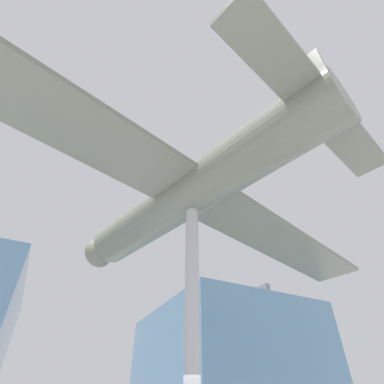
# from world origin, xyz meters

# --- Properties ---
(glass_pavilion_right) EXTENTS (11.03, 12.78, 9.34)m
(glass_pavilion_right) POSITION_xyz_m (10.33, 14.75, 4.38)
(glass_pavilion_right) COLOR slate
(glass_pavilion_right) RESTS_ON ground_plane
(support_pylon_central) EXTENTS (0.40, 0.40, 7.11)m
(support_pylon_central) POSITION_xyz_m (0.00, 0.00, 3.55)
(support_pylon_central) COLOR #B7B7BC
(support_pylon_central) RESTS_ON ground_plane
(suspended_airplane) EXTENTS (21.22, 12.54, 2.97)m
(suspended_airplane) POSITION_xyz_m (-0.03, 0.11, 7.92)
(suspended_airplane) COLOR slate
(suspended_airplane) RESTS_ON support_pylon_central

